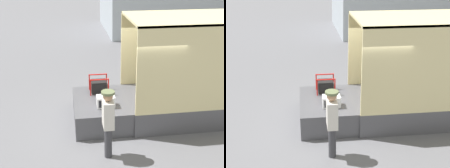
# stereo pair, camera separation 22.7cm
# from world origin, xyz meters

# --- Properties ---
(ground_plane) EXTENTS (160.00, 160.00, 0.00)m
(ground_plane) POSITION_xyz_m (0.00, 0.00, 0.00)
(ground_plane) COLOR slate
(tailgate_deck) EXTENTS (1.55, 2.12, 0.67)m
(tailgate_deck) POSITION_xyz_m (-0.77, 0.00, 0.33)
(tailgate_deck) COLOR #4C4C51
(tailgate_deck) RESTS_ON ground
(microwave) EXTENTS (0.49, 0.35, 0.30)m
(microwave) POSITION_xyz_m (-0.68, -0.44, 0.82)
(microwave) COLOR white
(microwave) RESTS_ON tailgate_deck
(portable_generator) EXTENTS (0.56, 0.48, 0.50)m
(portable_generator) POSITION_xyz_m (-0.75, 0.55, 0.86)
(portable_generator) COLOR black
(portable_generator) RESTS_ON tailgate_deck
(worker_person) EXTENTS (0.31, 0.44, 1.71)m
(worker_person) POSITION_xyz_m (-0.80, -1.81, 1.05)
(worker_person) COLOR #38383D
(worker_person) RESTS_ON ground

